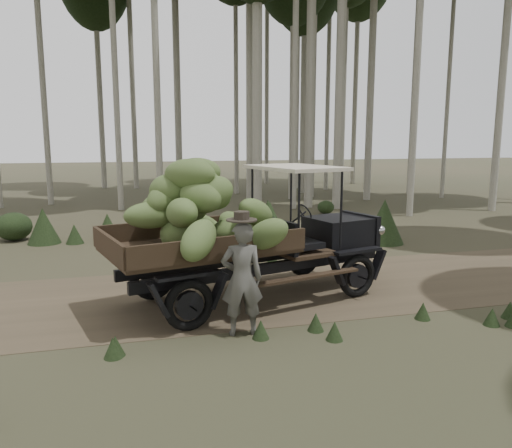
% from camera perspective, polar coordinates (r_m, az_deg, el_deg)
% --- Properties ---
extents(ground, '(120.00, 120.00, 0.00)m').
position_cam_1_polar(ground, '(9.99, -5.67, -8.12)').
color(ground, '#473D2B').
rests_on(ground, ground).
extents(dirt_track, '(70.00, 4.00, 0.01)m').
position_cam_1_polar(dirt_track, '(9.99, -5.67, -8.10)').
color(dirt_track, brown).
rests_on(dirt_track, ground).
extents(banana_truck, '(5.77, 3.49, 2.83)m').
position_cam_1_polar(banana_truck, '(9.07, -3.59, 0.70)').
color(banana_truck, black).
rests_on(banana_truck, ground).
extents(farmer, '(0.70, 0.53, 1.96)m').
position_cam_1_polar(farmer, '(7.79, -1.62, -6.10)').
color(farmer, '#54534D').
rests_on(farmer, ground).
extents(undergrowth, '(20.70, 21.41, 1.37)m').
position_cam_1_polar(undergrowth, '(9.31, -1.34, -6.13)').
color(undergrowth, '#233319').
rests_on(undergrowth, ground).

